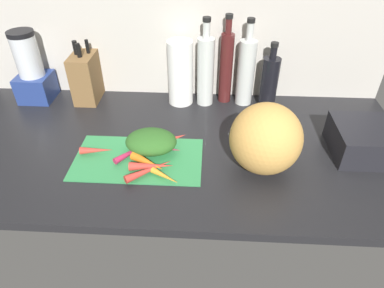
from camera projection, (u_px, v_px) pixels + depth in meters
The scene contains 21 objects.
ground_plane at pixel (174, 145), 125.08cm from camera, with size 170.00×80.00×3.00cm, color black.
wall_back at pixel (181, 25), 136.77cm from camera, with size 170.00×3.00×60.00cm, color #BCB7AD.
cutting_board at pixel (138, 158), 116.11cm from camera, with size 43.28×24.50×0.80cm, color #338C4C.
carrot_0 at pixel (169, 140), 120.97cm from camera, with size 3.48×3.48×13.61cm, color red.
carrot_1 at pixel (96, 150), 116.96cm from camera, with size 2.59×2.59×10.99cm, color red.
carrot_2 at pixel (134, 151), 117.12cm from camera, with size 2.24×2.24×16.32cm, color #B2264C.
carrot_3 at pixel (165, 176), 106.85cm from camera, with size 2.04×2.04×10.43cm, color orange.
carrot_4 at pixel (148, 162), 111.40cm from camera, with size 3.25×3.25×12.46cm, color orange.
carrot_5 at pixel (151, 166), 110.07cm from camera, with size 2.97×2.97×14.29cm, color red.
carrot_6 at pixel (149, 170), 108.77cm from camera, with size 2.63×2.63×16.40cm, color red.
carrot_7 at pixel (163, 148), 117.85cm from camera, with size 2.47×2.47×12.47cm, color #B2264C.
carrot_greens_pile at pixel (151, 142), 116.86cm from camera, with size 17.61×13.55×7.45cm, color #2D6023.
winter_squash at pixel (266, 139), 106.24cm from camera, with size 22.71×22.13×23.13cm, color gold.
knife_block at pixel (86, 77), 143.87cm from camera, with size 9.41×16.08×25.56cm.
blender_appliance at pixel (32, 71), 142.18cm from camera, with size 13.51×13.51×29.70cm.
paper_towel_roll at pixel (180, 73), 139.65cm from camera, with size 10.28×10.28×26.67cm, color white.
bottle_0 at pixel (206, 70), 138.10cm from camera, with size 6.84×6.84×36.03cm.
bottle_1 at pixel (226, 66), 139.51cm from camera, with size 5.41×5.41×36.48cm.
bottle_2 at pixel (246, 71), 138.69cm from camera, with size 6.97×6.97×35.57cm.
bottle_3 at pixel (269, 81), 138.96cm from camera, with size 7.10×7.10×27.15cm.
dish_rack at pixel (371, 141), 116.34cm from camera, with size 25.57×21.10×10.28cm, color black.
Camera 1 is at (11.97, -98.98, 74.30)cm, focal length 31.94 mm.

